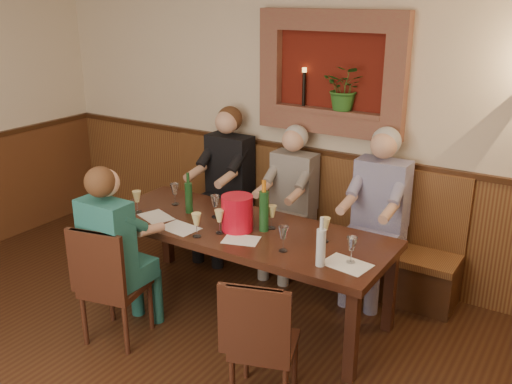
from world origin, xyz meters
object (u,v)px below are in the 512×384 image
at_px(person_bench_mid, 289,214).
at_px(chair_near_left, 116,306).
at_px(wine_bottle_green_a, 264,210).
at_px(person_bench_right, 375,229).
at_px(chair_near_right, 264,365).
at_px(spittoon_bucket, 237,213).
at_px(bench, 297,235).
at_px(person_chair_front, 119,267).
at_px(person_bench_left, 225,195).
at_px(wine_bottle_green_b, 189,197).
at_px(water_bottle, 321,246).
at_px(dining_table, 242,236).

bearing_deg(person_bench_mid, chair_near_left, -108.08).
bearing_deg(wine_bottle_green_a, chair_near_left, -131.21).
bearing_deg(person_bench_right, chair_near_right, -92.52).
height_order(chair_near_left, wine_bottle_green_a, wine_bottle_green_a).
relative_size(chair_near_right, spittoon_bucket, 3.17).
xyz_separation_m(bench, person_bench_right, (0.80, -0.11, 0.29)).
bearing_deg(wine_bottle_green_a, person_chair_front, -133.50).
relative_size(person_bench_mid, wine_bottle_green_a, 3.38).
distance_m(chair_near_right, person_chair_front, 1.36).
bearing_deg(person_bench_left, wine_bottle_green_b, -75.60).
distance_m(chair_near_left, person_bench_mid, 1.79).
bearing_deg(chair_near_left, wine_bottle_green_a, 36.17).
distance_m(chair_near_right, water_bottle, 0.86).
relative_size(chair_near_right, wine_bottle_green_b, 2.54).
relative_size(person_bench_right, person_chair_front, 1.07).
bearing_deg(water_bottle, person_chair_front, -160.28).
bearing_deg(person_bench_left, person_chair_front, -84.00).
bearing_deg(dining_table, wine_bottle_green_a, 11.23).
distance_m(person_bench_left, person_bench_right, 1.56).
distance_m(chair_near_left, chair_near_right, 1.32).
bearing_deg(person_chair_front, dining_table, 52.76).
height_order(person_bench_left, wine_bottle_green_b, person_bench_left).
bearing_deg(water_bottle, spittoon_bucket, 165.75).
relative_size(dining_table, chair_near_left, 2.55).
distance_m(dining_table, wine_bottle_green_a, 0.31).
xyz_separation_m(chair_near_right, person_chair_front, (-1.32, 0.07, 0.31)).
bearing_deg(person_chair_front, wine_bottle_green_a, 46.50).
bearing_deg(person_bench_mid, bench, 69.52).
distance_m(bench, water_bottle, 1.57).
height_order(dining_table, spittoon_bucket, spittoon_bucket).
relative_size(dining_table, person_bench_mid, 1.72).
height_order(chair_near_right, water_bottle, water_bottle).
distance_m(person_bench_right, spittoon_bucket, 1.24).
xyz_separation_m(chair_near_right, person_bench_left, (-1.49, 1.68, 0.36)).
distance_m(bench, person_bench_left, 0.82).
height_order(person_bench_mid, wine_bottle_green_a, person_bench_mid).
height_order(chair_near_left, spittoon_bucket, spittoon_bucket).
distance_m(chair_near_right, spittoon_bucket, 1.24).
bearing_deg(chair_near_right, dining_table, 112.05).
distance_m(wine_bottle_green_a, water_bottle, 0.71).
relative_size(bench, person_bench_left, 2.02).
xyz_separation_m(bench, wine_bottle_green_a, (0.18, -0.91, 0.59)).
bearing_deg(person_bench_right, wine_bottle_green_b, -149.21).
relative_size(chair_near_left, chair_near_right, 1.05).
distance_m(person_bench_left, person_chair_front, 1.62).
bearing_deg(wine_bottle_green_b, person_bench_left, 104.40).
xyz_separation_m(chair_near_right, wine_bottle_green_a, (-0.55, 0.88, 0.66)).
xyz_separation_m(wine_bottle_green_b, water_bottle, (1.38, -0.30, 0.00)).
bearing_deg(chair_near_right, person_bench_mid, 95.82).
bearing_deg(dining_table, spittoon_bucket, -91.03).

